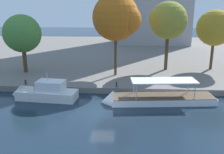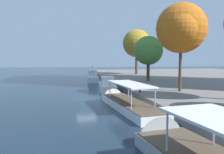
{
  "view_description": "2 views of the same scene",
  "coord_description": "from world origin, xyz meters",
  "px_view_note": "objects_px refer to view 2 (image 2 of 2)",
  "views": [
    {
      "loc": [
        2.46,
        -23.27,
        10.68
      ],
      "look_at": [
        0.5,
        7.93,
        1.77
      ],
      "focal_mm": 39.65,
      "sensor_mm": 36.0,
      "label": 1
    },
    {
      "loc": [
        28.22,
        -2.46,
        5.18
      ],
      "look_at": [
        -4.07,
        4.19,
        2.46
      ],
      "focal_mm": 35.67,
      "sensor_mm": 36.0,
      "label": 2
    }
  ],
  "objects_px": {
    "motor_yacht_0": "(92,78)",
    "mooring_bollard_1": "(140,90)",
    "tour_boat_2": "(126,105)",
    "tree_5": "(181,29)",
    "tree_3": "(137,43)",
    "motor_yacht_1": "(107,86)",
    "mooring_bollard_0": "(120,81)",
    "tree_0": "(148,50)"
  },
  "relations": [
    {
      "from": "motor_yacht_0",
      "to": "tree_3",
      "type": "height_order",
      "value": "tree_3"
    },
    {
      "from": "tour_boat_2",
      "to": "tree_3",
      "type": "height_order",
      "value": "tree_3"
    },
    {
      "from": "motor_yacht_1",
      "to": "mooring_bollard_1",
      "type": "height_order",
      "value": "motor_yacht_1"
    },
    {
      "from": "tree_0",
      "to": "motor_yacht_1",
      "type": "bearing_deg",
      "value": -58.35
    },
    {
      "from": "mooring_bollard_0",
      "to": "mooring_bollard_1",
      "type": "xyz_separation_m",
      "value": [
        12.02,
        -0.29,
        0.02
      ]
    },
    {
      "from": "motor_yacht_1",
      "to": "tree_0",
      "type": "relative_size",
      "value": 0.93
    },
    {
      "from": "mooring_bollard_0",
      "to": "tree_3",
      "type": "bearing_deg",
      "value": 154.8
    },
    {
      "from": "motor_yacht_0",
      "to": "tree_3",
      "type": "distance_m",
      "value": 18.89
    },
    {
      "from": "motor_yacht_0",
      "to": "mooring_bollard_0",
      "type": "xyz_separation_m",
      "value": [
        11.96,
        3.65,
        0.42
      ]
    },
    {
      "from": "tree_3",
      "to": "mooring_bollard_0",
      "type": "bearing_deg",
      "value": -25.2
    },
    {
      "from": "tree_0",
      "to": "tree_5",
      "type": "relative_size",
      "value": 0.75
    },
    {
      "from": "mooring_bollard_0",
      "to": "mooring_bollard_1",
      "type": "relative_size",
      "value": 0.96
    },
    {
      "from": "tree_5",
      "to": "mooring_bollard_0",
      "type": "bearing_deg",
      "value": -155.07
    },
    {
      "from": "tree_5",
      "to": "tree_3",
      "type": "bearing_deg",
      "value": 172.07
    },
    {
      "from": "motor_yacht_1",
      "to": "tree_3",
      "type": "bearing_deg",
      "value": -22.5
    },
    {
      "from": "mooring_bollard_1",
      "to": "tree_3",
      "type": "height_order",
      "value": "tree_3"
    },
    {
      "from": "motor_yacht_0",
      "to": "mooring_bollard_1",
      "type": "distance_m",
      "value": 24.23
    },
    {
      "from": "tree_3",
      "to": "tree_5",
      "type": "xyz_separation_m",
      "value": [
        33.15,
        -4.62,
        -0.48
      ]
    },
    {
      "from": "motor_yacht_0",
      "to": "mooring_bollard_1",
      "type": "height_order",
      "value": "motor_yacht_0"
    },
    {
      "from": "tour_boat_2",
      "to": "tree_3",
      "type": "relative_size",
      "value": 1.05
    },
    {
      "from": "tour_boat_2",
      "to": "tree_0",
      "type": "relative_size",
      "value": 1.49
    },
    {
      "from": "mooring_bollard_0",
      "to": "mooring_bollard_1",
      "type": "bearing_deg",
      "value": -1.36
    },
    {
      "from": "motor_yacht_0",
      "to": "motor_yacht_1",
      "type": "xyz_separation_m",
      "value": [
        15.28,
        0.61,
        -0.09
      ]
    },
    {
      "from": "motor_yacht_0",
      "to": "tree_0",
      "type": "relative_size",
      "value": 1.09
    },
    {
      "from": "tree_3",
      "to": "tree_5",
      "type": "distance_m",
      "value": 33.48
    },
    {
      "from": "motor_yacht_0",
      "to": "tour_boat_2",
      "type": "height_order",
      "value": "motor_yacht_0"
    },
    {
      "from": "motor_yacht_0",
      "to": "tree_3",
      "type": "bearing_deg",
      "value": -52.19
    },
    {
      "from": "motor_yacht_0",
      "to": "tree_5",
      "type": "distance_m",
      "value": 26.75
    },
    {
      "from": "motor_yacht_0",
      "to": "mooring_bollard_1",
      "type": "relative_size",
      "value": 13.63
    },
    {
      "from": "tour_boat_2",
      "to": "mooring_bollard_1",
      "type": "distance_m",
      "value": 5.44
    },
    {
      "from": "tour_boat_2",
      "to": "tree_5",
      "type": "distance_m",
      "value": 13.36
    },
    {
      "from": "motor_yacht_0",
      "to": "tree_0",
      "type": "xyz_separation_m",
      "value": [
        9.62,
        9.8,
        6.09
      ]
    },
    {
      "from": "tree_3",
      "to": "mooring_bollard_1",
      "type": "bearing_deg",
      "value": -17.22
    },
    {
      "from": "tree_5",
      "to": "motor_yacht_0",
      "type": "bearing_deg",
      "value": -158.99
    },
    {
      "from": "motor_yacht_0",
      "to": "motor_yacht_1",
      "type": "relative_size",
      "value": 1.17
    },
    {
      "from": "motor_yacht_1",
      "to": "tree_5",
      "type": "distance_m",
      "value": 14.68
    },
    {
      "from": "tour_boat_2",
      "to": "tree_5",
      "type": "xyz_separation_m",
      "value": [
        -4.68,
        8.81,
        8.89
      ]
    },
    {
      "from": "mooring_bollard_1",
      "to": "tour_boat_2",
      "type": "bearing_deg",
      "value": -34.87
    },
    {
      "from": "tour_boat_2",
      "to": "motor_yacht_0",
      "type": "bearing_deg",
      "value": -4.8
    },
    {
      "from": "motor_yacht_1",
      "to": "mooring_bollard_0",
      "type": "height_order",
      "value": "motor_yacht_1"
    },
    {
      "from": "mooring_bollard_0",
      "to": "tree_0",
      "type": "bearing_deg",
      "value": 110.87
    },
    {
      "from": "motor_yacht_0",
      "to": "tour_boat_2",
      "type": "xyz_separation_m",
      "value": [
        28.39,
        0.29,
        -0.47
      ]
    }
  ]
}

